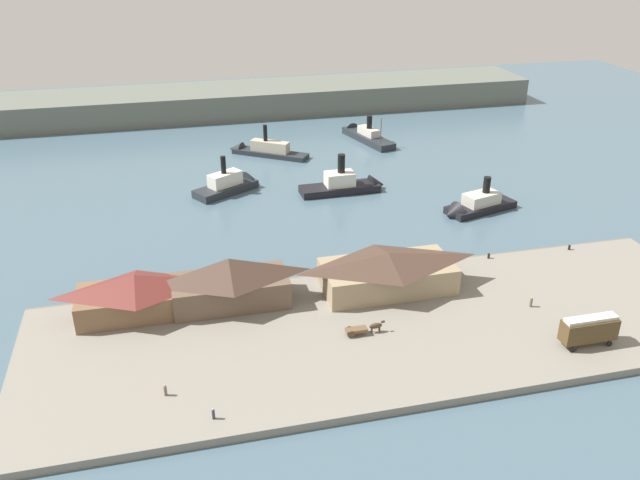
# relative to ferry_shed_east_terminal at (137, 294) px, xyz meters

# --- Properties ---
(ground_plane) EXTENTS (320.00, 320.00, 0.00)m
(ground_plane) POSITION_rel_ferry_shed_east_terminal_xyz_m (37.41, 9.00, -4.61)
(ground_plane) COLOR #476070
(quay_promenade) EXTENTS (110.00, 36.00, 1.20)m
(quay_promenade) POSITION_rel_ferry_shed_east_terminal_xyz_m (37.41, -13.00, -4.01)
(quay_promenade) COLOR gray
(quay_promenade) RESTS_ON ground
(seawall_edge) EXTENTS (110.00, 0.80, 1.00)m
(seawall_edge) POSITION_rel_ferry_shed_east_terminal_xyz_m (37.41, 5.40, -4.11)
(seawall_edge) COLOR #666159
(seawall_edge) RESTS_ON ground
(ferry_shed_east_terminal) EXTENTS (18.55, 9.18, 6.72)m
(ferry_shed_east_terminal) POSITION_rel_ferry_shed_east_terminal_xyz_m (0.00, 0.00, 0.00)
(ferry_shed_east_terminal) COLOR brown
(ferry_shed_east_terminal) RESTS_ON quay_promenade
(ferry_shed_west_terminal) EXTENTS (18.64, 8.80, 8.11)m
(ferry_shed_west_terminal) POSITION_rel_ferry_shed_east_terminal_xyz_m (14.42, -0.66, 0.71)
(ferry_shed_west_terminal) COLOR brown
(ferry_shed_west_terminal) RESTS_ON quay_promenade
(ferry_shed_central_terminal) EXTENTS (22.03, 10.70, 6.60)m
(ferry_shed_central_terminal) POSITION_rel_ferry_shed_east_terminal_xyz_m (40.29, -2.08, -0.06)
(ferry_shed_central_terminal) COLOR #998466
(ferry_shed_central_terminal) RESTS_ON quay_promenade
(street_tram) EXTENTS (8.29, 2.65, 4.60)m
(street_tram) POSITION_rel_ferry_shed_east_terminal_xyz_m (63.25, -24.24, -0.76)
(street_tram) COLOR #4C381E
(street_tram) RESTS_ON quay_promenade
(horse_cart) EXTENTS (6.05, 1.44, 1.87)m
(horse_cart) POSITION_rel_ferry_shed_east_terminal_xyz_m (32.51, -13.99, -2.49)
(horse_cart) COLOR brown
(horse_cart) RESTS_ON quay_promenade
(pedestrian_walking_west) EXTENTS (0.43, 0.43, 1.75)m
(pedestrian_walking_west) POSITION_rel_ferry_shed_east_terminal_xyz_m (60.70, -13.00, -2.62)
(pedestrian_walking_west) COLOR #6B5B4C
(pedestrian_walking_west) RESTS_ON quay_promenade
(pedestrian_near_east_shed) EXTENTS (0.42, 0.42, 1.69)m
(pedestrian_near_east_shed) POSITION_rel_ferry_shed_east_terminal_xyz_m (3.41, -21.46, -2.64)
(pedestrian_near_east_shed) COLOR #6B5B4C
(pedestrian_near_east_shed) RESTS_ON quay_promenade
(pedestrian_by_tram) EXTENTS (0.39, 0.39, 1.58)m
(pedestrian_by_tram) POSITION_rel_ferry_shed_east_terminal_xyz_m (9.03, -27.42, -2.69)
(pedestrian_by_tram) COLOR #33384C
(pedestrian_by_tram) RESTS_ON quay_promenade
(mooring_post_center_west) EXTENTS (0.44, 0.44, 0.90)m
(mooring_post_center_west) POSITION_rel_ferry_shed_east_terminal_xyz_m (78.06, 3.52, -2.96)
(mooring_post_center_west) COLOR black
(mooring_post_center_west) RESTS_ON quay_promenade
(mooring_post_center_east) EXTENTS (0.44, 0.44, 0.90)m
(mooring_post_center_east) POSITION_rel_ferry_shed_east_terminal_xyz_m (61.84, 3.88, -2.96)
(mooring_post_center_east) COLOR black
(mooring_post_center_east) RESTS_ON quay_promenade
(ferry_near_quay) EXTENTS (20.00, 6.06, 10.75)m
(ferry_near_quay) POSITION_rel_ferry_shed_east_terminal_xyz_m (46.85, 44.28, -2.97)
(ferry_near_quay) COLOR black
(ferry_near_quay) RESTS_ON ground
(ferry_moored_west) EXTENTS (10.42, 22.95, 9.50)m
(ferry_moored_west) POSITION_rel_ferry_shed_east_terminal_xyz_m (61.97, 81.68, -3.29)
(ferry_moored_west) COLOR #23282D
(ferry_moored_west) RESTS_ON ground
(ferry_mid_harbor) EXTENTS (18.08, 9.91, 9.26)m
(ferry_mid_harbor) POSITION_rel_ferry_shed_east_terminal_xyz_m (69.64, 26.31, -3.18)
(ferry_mid_harbor) COLOR black
(ferry_mid_harbor) RESTS_ON ground
(ferry_approaching_west) EXTENTS (16.77, 12.92, 10.41)m
(ferry_approaching_west) POSITION_rel_ferry_shed_east_terminal_xyz_m (20.63, 51.00, -2.98)
(ferry_approaching_west) COLOR #23282D
(ferry_approaching_west) RESTS_ON ground
(ferry_approaching_east) EXTENTS (20.89, 16.36, 9.71)m
(ferry_approaching_east) POSITION_rel_ferry_shed_east_terminal_xyz_m (31.59, 74.92, -3.29)
(ferry_approaching_east) COLOR #23282D
(ferry_approaching_east) RESTS_ON ground
(far_headland) EXTENTS (180.00, 24.00, 8.00)m
(far_headland) POSITION_rel_ferry_shed_east_terminal_xyz_m (37.41, 119.00, -0.61)
(far_headland) COLOR #60665B
(far_headland) RESTS_ON ground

